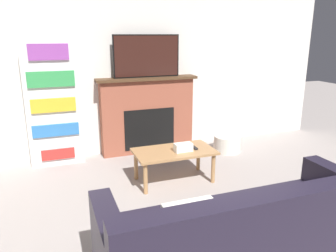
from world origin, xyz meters
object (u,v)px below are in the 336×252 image
(couch, at_px, (245,242))
(coffee_table, at_px, (174,154))
(tv, at_px, (147,56))
(fireplace, at_px, (147,115))
(storage_basket, at_px, (227,143))
(bookshelf, at_px, (53,103))

(couch, xyz_separation_m, coffee_table, (0.12, 1.78, 0.06))
(couch, bearing_deg, tv, 87.49)
(fireplace, relative_size, couch, 0.71)
(couch, xyz_separation_m, storage_basket, (1.31, 2.51, -0.17))
(fireplace, relative_size, bookshelf, 0.88)
(fireplace, distance_m, coffee_table, 1.20)
(bookshelf, distance_m, storage_basket, 2.69)
(couch, xyz_separation_m, bookshelf, (-1.24, 2.94, 0.58))
(couch, bearing_deg, storage_basket, 62.41)
(fireplace, xyz_separation_m, tv, (0.00, -0.02, 0.90))
(fireplace, relative_size, tv, 1.53)
(fireplace, xyz_separation_m, bookshelf, (-1.36, -0.02, 0.29))
(tv, height_order, couch, tv)
(coffee_table, bearing_deg, storage_basket, 31.48)
(tv, relative_size, storage_basket, 2.31)
(fireplace, height_order, tv, tv)
(tv, distance_m, storage_basket, 1.85)
(storage_basket, bearing_deg, bookshelf, 170.50)
(tv, bearing_deg, couch, -92.51)
(tv, bearing_deg, coffee_table, -90.50)
(couch, distance_m, bookshelf, 3.24)
(couch, bearing_deg, bookshelf, 112.82)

